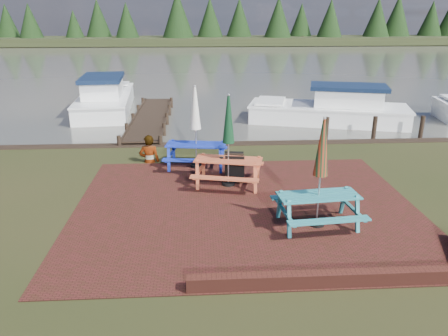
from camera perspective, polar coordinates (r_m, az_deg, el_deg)
ground at (r=10.75m, az=3.44°, el=-7.44°), size 120.00×120.00×0.00m
paving at (r=11.64m, az=2.86°, el=-5.16°), size 9.00×7.50×0.02m
brick_wall at (r=9.16m, az=19.13°, el=-12.72°), size 6.21×1.79×0.30m
water at (r=46.77m, az=-2.01°, el=13.63°), size 120.00×60.00×0.02m
far_treeline at (r=75.52m, az=-2.68°, el=18.40°), size 120.00×10.00×8.10m
picnic_table_teal at (r=10.57m, az=12.31°, el=-2.81°), size 2.07×1.88×2.66m
picnic_table_red at (r=12.78m, az=0.58°, el=1.71°), size 2.30×2.14×2.72m
picnic_table_blue at (r=14.35m, az=-3.68°, el=3.67°), size 2.17×1.99×2.71m
chalkboard at (r=13.15m, az=1.37°, el=0.03°), size 0.59×0.61×0.91m
jetty at (r=21.44m, az=-9.56°, el=6.50°), size 1.76×9.08×1.00m
boat_jetty at (r=24.72m, az=-15.21°, el=8.63°), size 3.22×7.76×2.19m
boat_near at (r=21.93m, az=13.85°, el=7.29°), size 7.94×4.51×2.03m
person at (r=15.05m, az=-9.88°, el=4.20°), size 0.70×0.46×1.91m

